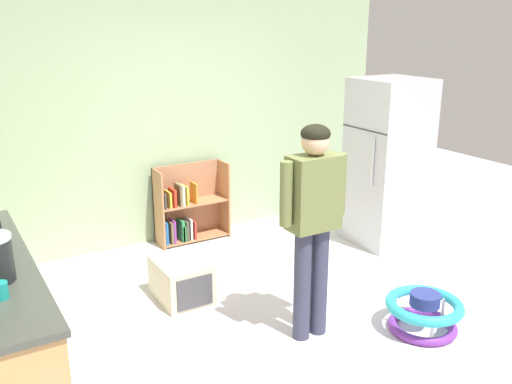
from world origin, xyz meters
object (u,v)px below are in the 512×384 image
object	(u,v)px
standing_person	(313,213)
bookshelf	(187,209)
baby_walker	(424,312)
teal_cup	(1,291)
refrigerator	(387,163)
pet_carrier	(182,280)

from	to	relation	value
standing_person	bookshelf	bearing A→B (deg)	90.20
baby_walker	teal_cup	xyz separation A→B (m)	(-2.93, 0.37, 0.79)
refrigerator	baby_walker	bearing A→B (deg)	-123.33
bookshelf	baby_walker	size ratio (longest dim) A/B	1.41
bookshelf	baby_walker	xyz separation A→B (m)	(0.82, -2.70, -0.20)
refrigerator	teal_cup	size ratio (longest dim) A/B	18.74
bookshelf	standing_person	xyz separation A→B (m)	(0.01, -2.30, 0.64)
baby_walker	standing_person	bearing A→B (deg)	153.23
pet_carrier	standing_person	bearing A→B (deg)	-59.48
pet_carrier	teal_cup	bearing A→B (deg)	-144.40
bookshelf	baby_walker	distance (m)	2.83
refrigerator	standing_person	world-z (taller)	refrigerator
bookshelf	baby_walker	bearing A→B (deg)	-73.21
standing_person	baby_walker	bearing A→B (deg)	-26.77
pet_carrier	teal_cup	distance (m)	2.01
refrigerator	bookshelf	bearing A→B (deg)	149.06
standing_person	teal_cup	bearing A→B (deg)	-179.13
standing_person	baby_walker	distance (m)	1.24
refrigerator	teal_cup	world-z (taller)	refrigerator
bookshelf	standing_person	distance (m)	2.38
standing_person	baby_walker	xyz separation A→B (m)	(0.81, -0.41, -0.84)
bookshelf	teal_cup	distance (m)	3.20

